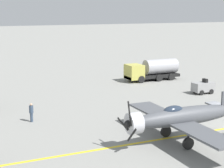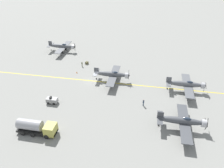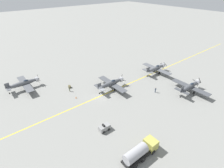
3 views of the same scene
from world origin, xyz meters
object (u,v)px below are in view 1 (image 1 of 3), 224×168
fuel_tanker (152,70)px  tow_tractor (203,87)px  airplane_mid_center (181,117)px  ground_crew_inspecting (31,112)px

fuel_tanker → tow_tractor: bearing=-172.8°
airplane_mid_center → fuel_tanker: (22.89, -10.97, -0.50)m
ground_crew_inspecting → fuel_tanker: bearing=-57.5°
airplane_mid_center → fuel_tanker: airplane_mid_center is taller
airplane_mid_center → fuel_tanker: 25.39m
tow_tractor → ground_crew_inspecting: size_ratio=1.50×
airplane_mid_center → tow_tractor: 17.84m
tow_tractor → ground_crew_inspecting: tow_tractor is taller
airplane_mid_center → tow_tractor: size_ratio=4.62×
fuel_tanker → airplane_mid_center: bearing=154.4°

